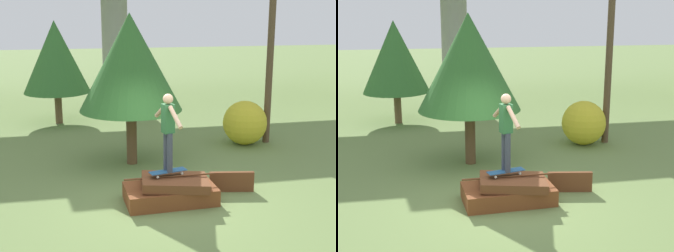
% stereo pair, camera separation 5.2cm
% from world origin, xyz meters
% --- Properties ---
extents(ground_plane, '(80.00, 80.00, 0.00)m').
position_xyz_m(ground_plane, '(0.00, 0.00, 0.00)').
color(ground_plane, olive).
extents(scrap_pile, '(1.93, 1.13, 0.58)m').
position_xyz_m(scrap_pile, '(0.02, -0.01, 0.24)').
color(scrap_pile, brown).
rests_on(scrap_pile, ground_plane).
extents(scrap_plank_loose, '(0.98, 0.26, 0.45)m').
position_xyz_m(scrap_plank_loose, '(1.44, 0.28, 0.23)').
color(scrap_plank_loose, brown).
rests_on(scrap_plank_loose, ground_plane).
extents(skateboard, '(0.82, 0.40, 0.09)m').
position_xyz_m(skateboard, '(-0.03, 0.06, 0.65)').
color(skateboard, '#23517F').
rests_on(skateboard, scrap_pile).
extents(skater, '(0.36, 1.20, 1.62)m').
position_xyz_m(skater, '(-0.03, 0.06, 1.60)').
color(skater, '#383D4C').
rests_on(skater, skateboard).
extents(tree_behind_left, '(2.29, 2.29, 3.56)m').
position_xyz_m(tree_behind_left, '(-2.38, 7.62, 2.33)').
color(tree_behind_left, brown).
rests_on(tree_behind_left, ground_plane).
extents(tree_behind_right, '(2.60, 2.60, 3.84)m').
position_xyz_m(tree_behind_right, '(-0.45, 2.67, 2.63)').
color(tree_behind_right, brown).
rests_on(tree_behind_right, ground_plane).
extents(bush_yellow_flowering, '(1.30, 1.30, 1.30)m').
position_xyz_m(bush_yellow_flowering, '(3.07, 3.78, 0.65)').
color(bush_yellow_flowering, gold).
rests_on(bush_yellow_flowering, ground_plane).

